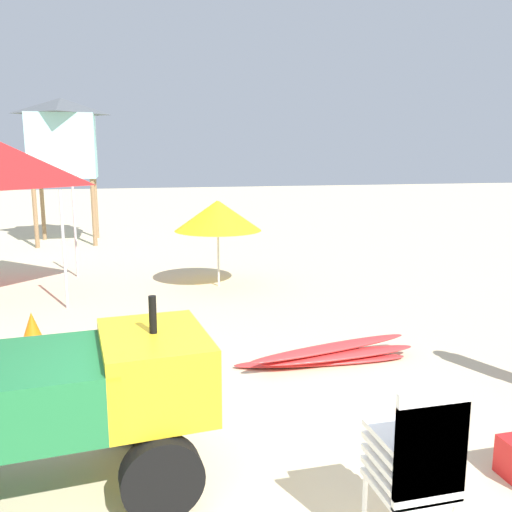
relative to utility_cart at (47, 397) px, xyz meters
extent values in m
plane|color=beige|center=(1.19, -0.43, -0.78)|extent=(80.00, 80.00, 0.00)
cube|color=gold|center=(0.80, 0.07, 0.12)|extent=(0.89, 1.16, 0.60)
cylinder|color=black|center=(0.80, 0.07, 0.57)|extent=(0.06, 0.06, 0.30)
cylinder|color=black|center=(0.71, 0.61, -0.48)|extent=(0.61, 0.23, 0.60)
cylinder|color=black|center=(0.80, -0.49, -0.48)|extent=(0.61, 0.23, 0.60)
cube|color=white|center=(2.36, -1.18, -0.34)|extent=(0.48, 0.48, 0.04)
cube|color=white|center=(2.36, -1.40, -0.14)|extent=(0.48, 0.04, 0.40)
cube|color=white|center=(2.36, -1.18, -0.25)|extent=(0.48, 0.48, 0.04)
cube|color=white|center=(2.36, -1.40, -0.05)|extent=(0.48, 0.04, 0.40)
cube|color=white|center=(2.36, -1.18, -0.16)|extent=(0.48, 0.48, 0.04)
cube|color=white|center=(2.36, -1.40, 0.04)|extent=(0.48, 0.04, 0.40)
cube|color=white|center=(2.36, -1.18, -0.07)|extent=(0.48, 0.48, 0.04)
cube|color=white|center=(2.36, -1.40, 0.13)|extent=(0.48, 0.04, 0.40)
cube|color=white|center=(2.36, -1.18, 0.02)|extent=(0.48, 0.48, 0.04)
cube|color=white|center=(2.36, -1.40, 0.22)|extent=(0.48, 0.04, 0.40)
cylinder|color=white|center=(2.57, -0.97, -0.57)|extent=(0.04, 0.04, 0.42)
cylinder|color=white|center=(2.15, -0.97, -0.57)|extent=(0.04, 0.04, 0.42)
ellipsoid|color=red|center=(2.94, 1.96, -0.74)|extent=(2.21, 0.51, 0.08)
ellipsoid|color=red|center=(3.15, 1.90, -0.66)|extent=(2.09, 0.43, 0.08)
ellipsoid|color=red|center=(3.08, 1.96, -0.58)|extent=(2.26, 0.72, 0.08)
cylinder|color=#B2B2B7|center=(-0.35, 5.37, 0.22)|extent=(0.05, 0.05, 2.01)
cylinder|color=#B2B2B7|center=(-0.35, 7.87, 0.22)|extent=(0.05, 0.05, 2.01)
cylinder|color=olive|center=(-1.70, 11.99, 0.17)|extent=(0.12, 0.12, 1.91)
cylinder|color=olive|center=(-0.14, 11.99, 0.17)|extent=(0.12, 0.12, 1.91)
cylinder|color=olive|center=(-1.70, 13.55, 0.17)|extent=(0.12, 0.12, 1.91)
cylinder|color=olive|center=(-0.14, 13.55, 0.17)|extent=(0.12, 0.12, 1.91)
cube|color=#9BE5DB|center=(-0.92, 12.77, 2.03)|extent=(1.80, 1.80, 1.80)
pyramid|color=#4C5156|center=(-0.92, 12.77, 3.15)|extent=(1.98, 1.98, 0.45)
cylinder|color=beige|center=(2.44, 6.32, 0.07)|extent=(0.04, 0.04, 1.71)
cone|color=yellow|center=(2.44, 6.32, 0.63)|extent=(1.70, 1.70, 0.59)
cone|color=orange|center=(-0.58, 3.19, -0.50)|extent=(0.40, 0.40, 0.57)
camera|label=1|loc=(0.59, -4.06, 1.79)|focal=38.08mm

